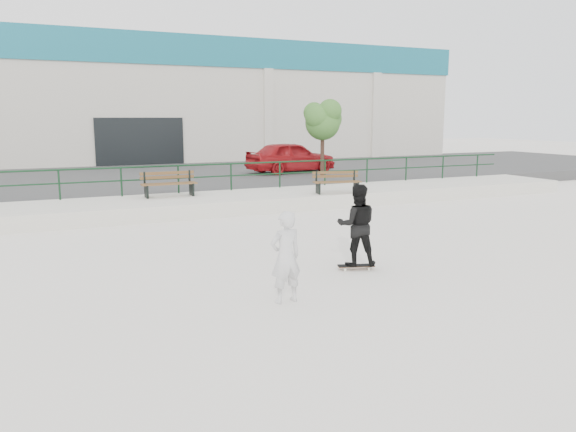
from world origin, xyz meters
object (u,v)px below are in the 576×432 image
seated_skater (286,257)px  standing_skater (357,225)px  bench_right (337,182)px  red_car (291,157)px  skateboard (356,266)px  bench_left (169,184)px  tree (323,119)px

seated_skater → standing_skater: bearing=-154.9°
standing_skater → bench_right: bearing=-93.9°
red_car → skateboard: 16.37m
bench_left → seated_skater: seated_skater is taller
bench_right → red_car: size_ratio=0.40×
bench_left → red_car: (7.46, 6.02, 0.34)m
bench_right → red_car: bearing=89.4°
skateboard → standing_skater: bearing=81.5°
red_car → tree: bearing=-175.3°
standing_skater → skateboard: bearing=86.3°
standing_skater → red_car: bearing=-87.1°
bench_right → tree: (2.21, 5.25, 2.25)m
bench_right → skateboard: bench_right is taller
skateboard → standing_skater: standing_skater is taller
bench_left → tree: tree is taller
skateboard → standing_skater: 0.89m
tree → seated_skater: (-8.33, -14.25, -2.33)m
red_car → bench_right: bearing=160.7°
bench_left → skateboard: bearing=-77.9°
tree → red_car: 3.11m
skateboard → seated_skater: (-2.26, -1.34, 0.74)m
bench_right → seated_skater: seated_skater is taller
bench_left → red_car: bearing=39.6°
red_car → skateboard: (-5.57, -15.35, -1.20)m
standing_skater → bench_left: bearing=-55.8°
red_car → skateboard: size_ratio=5.64×
standing_skater → seated_skater: (-2.26, -1.34, -0.15)m
skateboard → bench_left: bearing=119.5°
standing_skater → tree: bearing=-92.3°
bench_left → bench_right: size_ratio=1.06×
skateboard → seated_skater: size_ratio=0.49×
tree → standing_skater: tree is taller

